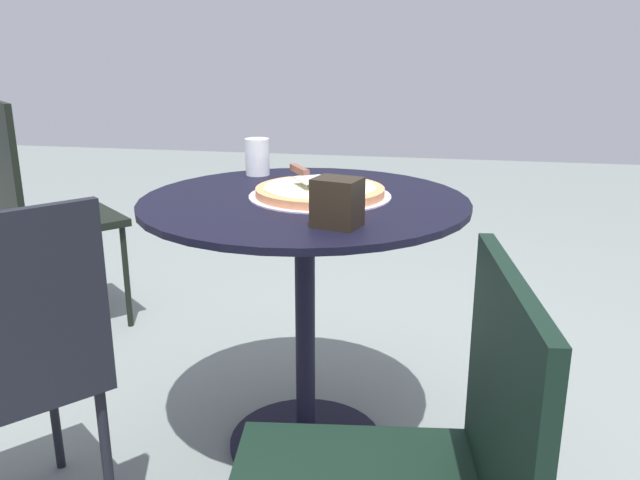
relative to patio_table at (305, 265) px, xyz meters
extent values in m
plane|color=slate|center=(0.00, 0.00, -0.56)|extent=(10.00, 10.00, 0.00)
cylinder|color=black|center=(0.00, 0.00, 0.18)|extent=(0.87, 0.87, 0.02)
cylinder|color=black|center=(0.00, 0.00, -0.19)|extent=(0.06, 0.06, 0.71)
cylinder|color=black|center=(0.00, 0.00, -0.55)|extent=(0.45, 0.45, 0.02)
cylinder|color=silver|center=(0.03, -0.04, 0.19)|extent=(0.38, 0.38, 0.00)
cylinder|color=tan|center=(0.03, -0.04, 0.20)|extent=(0.34, 0.34, 0.02)
cylinder|color=beige|center=(0.03, -0.04, 0.21)|extent=(0.30, 0.30, 0.00)
sphere|color=#E5F1C6|center=(-0.06, -0.07, 0.22)|extent=(0.02, 0.02, 0.02)
sphere|color=silver|center=(-0.05, -0.08, 0.22)|extent=(0.02, 0.02, 0.02)
sphere|color=#396631|center=(0.08, -0.02, 0.22)|extent=(0.02, 0.02, 0.02)
sphere|color=#2A642F|center=(-0.05, -0.09, 0.22)|extent=(0.02, 0.02, 0.02)
sphere|color=silver|center=(0.02, -0.06, 0.22)|extent=(0.01, 0.01, 0.01)
cube|color=silver|center=(0.03, -0.02, 0.23)|extent=(0.13, 0.12, 0.00)
cube|color=brown|center=(0.12, 0.04, 0.24)|extent=(0.10, 0.07, 0.02)
cylinder|color=white|center=(0.28, 0.21, 0.24)|extent=(0.07, 0.07, 0.11)
cube|color=black|center=(-0.25, -0.13, 0.24)|extent=(0.10, 0.12, 0.11)
cube|color=black|center=(0.67, 1.14, -0.11)|extent=(0.58, 0.58, 0.03)
cube|color=black|center=(0.53, 1.27, 0.14)|extent=(0.29, 0.32, 0.47)
cylinder|color=black|center=(0.92, 1.15, -0.34)|extent=(0.02, 0.02, 0.43)
cylinder|color=black|center=(0.69, 0.89, -0.34)|extent=(0.02, 0.02, 0.43)
cylinder|color=black|center=(0.66, 1.39, -0.34)|extent=(0.02, 0.02, 0.43)
cylinder|color=black|center=(0.42, 1.12, -0.34)|extent=(0.02, 0.02, 0.43)
cylinder|color=black|center=(-0.23, 0.65, -0.35)|extent=(0.02, 0.02, 0.41)
cylinder|color=black|center=(-0.47, 0.37, -0.35)|extent=(0.02, 0.02, 0.41)
cube|color=black|center=(-0.80, -0.46, 0.10)|extent=(0.42, 0.08, 0.37)
camera|label=1|loc=(-1.65, -0.35, 0.59)|focal=37.06mm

